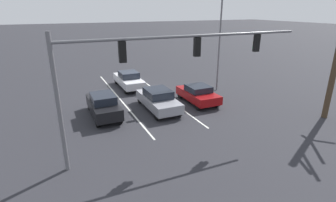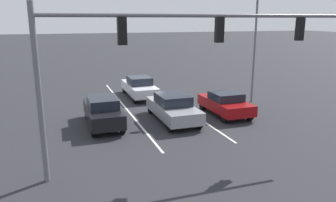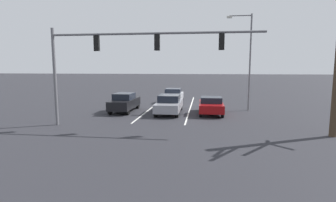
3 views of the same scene
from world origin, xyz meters
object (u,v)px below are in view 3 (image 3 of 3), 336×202
at_px(car_gray_midlane_front, 169,104).
at_px(car_silver_midlane_second, 173,96).
at_px(street_lamp_left_shoulder, 247,56).
at_px(car_maroon_leftlane_front, 211,105).
at_px(car_black_rightlane_front, 125,102).
at_px(traffic_signal_gantry, 122,51).

relative_size(car_gray_midlane_front, car_silver_midlane_second, 0.99).
relative_size(car_gray_midlane_front, street_lamp_left_shoulder, 0.57).
height_order(car_gray_midlane_front, car_silver_midlane_second, car_silver_midlane_second).
height_order(car_maroon_leftlane_front, car_black_rightlane_front, car_black_rightlane_front).
height_order(car_black_rightlane_front, car_silver_midlane_second, car_black_rightlane_front).
xyz_separation_m(car_silver_midlane_second, street_lamp_left_shoulder, (-6.87, 4.04, 4.01)).
height_order(car_black_rightlane_front, street_lamp_left_shoulder, street_lamp_left_shoulder).
distance_m(car_silver_midlane_second, street_lamp_left_shoulder, 8.92).
distance_m(car_silver_midlane_second, traffic_signal_gantry, 12.51).
bearing_deg(car_gray_midlane_front, car_black_rightlane_front, -5.34).
xyz_separation_m(car_silver_midlane_second, traffic_signal_gantry, (1.90, 11.71, 3.98)).
bearing_deg(car_silver_midlane_second, car_gray_midlane_front, 93.42).
relative_size(car_silver_midlane_second, street_lamp_left_shoulder, 0.57).
bearing_deg(traffic_signal_gantry, car_gray_midlane_front, -113.00).
height_order(car_silver_midlane_second, street_lamp_left_shoulder, street_lamp_left_shoulder).
height_order(car_black_rightlane_front, traffic_signal_gantry, traffic_signal_gantry).
height_order(traffic_signal_gantry, street_lamp_left_shoulder, street_lamp_left_shoulder).
relative_size(car_black_rightlane_front, car_silver_midlane_second, 0.93).
distance_m(traffic_signal_gantry, street_lamp_left_shoulder, 11.65).
relative_size(car_gray_midlane_front, car_black_rightlane_front, 1.07).
height_order(car_silver_midlane_second, traffic_signal_gantry, traffic_signal_gantry).
bearing_deg(car_maroon_leftlane_front, car_gray_midlane_front, 1.19).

